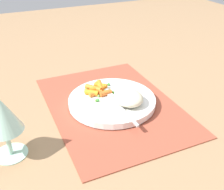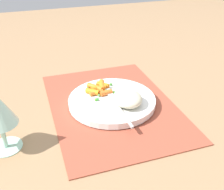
{
  "view_description": "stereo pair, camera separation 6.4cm",
  "coord_description": "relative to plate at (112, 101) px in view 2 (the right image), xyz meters",
  "views": [
    {
      "loc": [
        -0.6,
        0.27,
        0.42
      ],
      "look_at": [
        0.0,
        0.0,
        0.03
      ],
      "focal_mm": 44.22,
      "sensor_mm": 36.0,
      "label": 1
    },
    {
      "loc": [
        -0.62,
        0.21,
        0.42
      ],
      "look_at": [
        0.0,
        0.0,
        0.03
      ],
      "focal_mm": 44.22,
      "sensor_mm": 36.0,
      "label": 2
    }
  ],
  "objects": [
    {
      "name": "pea_scatter",
      "position": [
        0.04,
        0.03,
        0.01
      ],
      "size": [
        0.08,
        0.09,
        0.01
      ],
      "color": "#569D3C",
      "rests_on": "plate"
    },
    {
      "name": "ground_plane",
      "position": [
        0.0,
        0.0,
        -0.01
      ],
      "size": [
        2.4,
        2.4,
        0.0
      ],
      "primitive_type": "plane",
      "color": "#997551"
    },
    {
      "name": "plate",
      "position": [
        0.0,
        0.0,
        0.0
      ],
      "size": [
        0.24,
        0.24,
        0.02
      ],
      "primitive_type": "cylinder",
      "color": "white",
      "rests_on": "placemat"
    },
    {
      "name": "carrot_portion",
      "position": [
        0.05,
        0.02,
        0.02
      ],
      "size": [
        0.08,
        0.08,
        0.02
      ],
      "color": "orange",
      "rests_on": "plate"
    },
    {
      "name": "rice_mound",
      "position": [
        -0.04,
        -0.03,
        0.03
      ],
      "size": [
        0.09,
        0.08,
        0.03
      ],
      "primitive_type": "ellipsoid",
      "color": "beige",
      "rests_on": "plate"
    },
    {
      "name": "placemat",
      "position": [
        0.0,
        0.0,
        -0.01
      ],
      "size": [
        0.47,
        0.33,
        0.01
      ],
      "primitive_type": "cube",
      "color": "#9E4733",
      "rests_on": "ground_plane"
    },
    {
      "name": "fork",
      "position": [
        -0.03,
        -0.0,
        0.01
      ],
      "size": [
        0.19,
        0.02,
        0.01
      ],
      "color": "#B7B7B7",
      "rests_on": "plate"
    }
  ]
}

